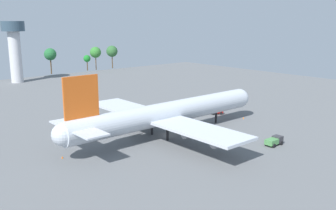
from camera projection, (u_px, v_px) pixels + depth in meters
ground_plane at (168, 135)px, 103.73m from camera, size 268.12×268.12×0.00m
cargo_airplane at (167, 113)px, 102.10m from camera, size 67.03×56.51×19.07m
baggage_tug at (216, 111)px, 126.88m from camera, size 4.56×3.97×2.16m
cargo_loader at (274, 141)px, 95.19m from camera, size 5.22×2.71×2.15m
catering_truck at (194, 110)px, 128.24m from camera, size 2.61×4.61×2.14m
safety_cone_nose at (243, 118)px, 121.08m from camera, size 0.40×0.40×0.58m
safety_cone_tail at (62, 157)px, 86.19m from camera, size 0.41×0.41×0.59m
control_tower at (14, 45)px, 188.41m from camera, size 11.29×11.29×30.86m
tree_line_backdrop at (11, 58)px, 205.96m from camera, size 129.60×7.44×16.13m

